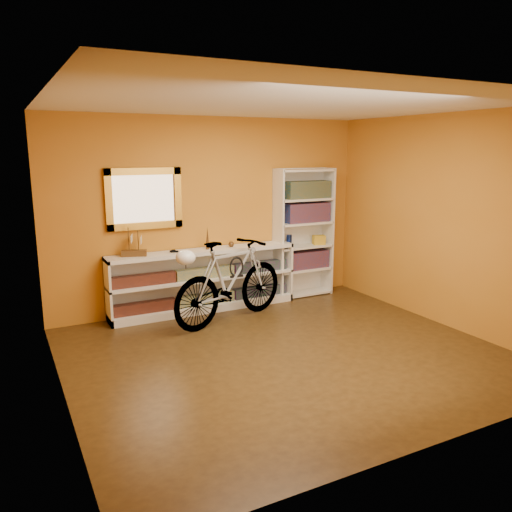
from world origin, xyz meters
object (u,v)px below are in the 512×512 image
console_unit (204,280)px  helmet (186,257)px  bicycle (230,281)px  bookcase (304,233)px

console_unit → helmet: size_ratio=11.10×
console_unit → bicycle: size_ratio=1.43×
bookcase → bicycle: 1.63m
helmet → bookcase: bearing=20.7°
helmet → console_unit: bearing=55.7°
console_unit → bicycle: (0.13, -0.56, 0.11)m
bookcase → helmet: size_ratio=8.11×
console_unit → helmet: helmet is taller
helmet → bicycle: bearing=17.9°
console_unit → bookcase: bearing=0.9°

